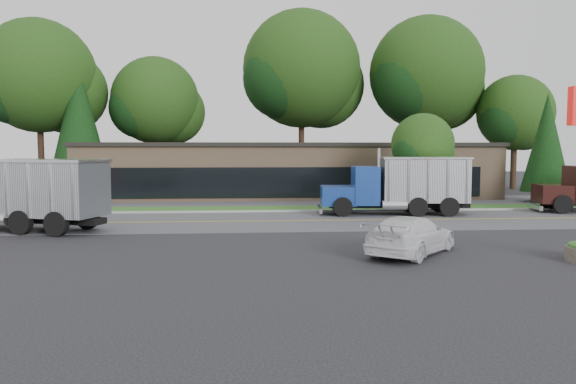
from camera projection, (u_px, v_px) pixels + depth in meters
name	position (u px, v px, depth m)	size (l,w,h in m)	color
ground	(285.00, 253.00, 20.93)	(140.00, 140.00, 0.00)	#35353B
road	(273.00, 221.00, 29.88)	(60.00, 8.00, 0.02)	slate
center_line	(273.00, 221.00, 29.88)	(60.00, 0.12, 0.01)	gold
curb	(270.00, 212.00, 34.05)	(60.00, 0.30, 0.12)	#9E9E99
grass_verge	(268.00, 209.00, 35.84)	(60.00, 3.40, 0.03)	#2D6422
far_parking	(266.00, 202.00, 40.81)	(60.00, 7.00, 0.02)	slate
strip_mall	(287.00, 171.00, 46.77)	(32.00, 12.00, 4.00)	#9E7D61
tree_far_a	(41.00, 82.00, 50.61)	(10.84, 10.21, 15.47)	#382619
tree_far_b	(157.00, 105.00, 53.47)	(8.78, 8.27, 12.53)	#382619
tree_far_c	(303.00, 75.00, 54.32)	(12.03, 11.32, 17.16)	#382619
tree_far_d	(428.00, 79.00, 54.25)	(11.59, 10.91, 16.54)	#382619
tree_far_e	(516.00, 117.00, 53.10)	(7.54, 7.10, 10.76)	#382619
evergreen_left	(79.00, 119.00, 49.05)	(5.14, 5.14, 11.67)	#382619
evergreen_right	(547.00, 143.00, 39.98)	(3.43, 3.43, 7.79)	#382619
tree_verge	(423.00, 148.00, 36.34)	(4.31, 4.05, 6.14)	#382619
dump_truck_red	(25.00, 193.00, 26.29)	(9.13, 5.17, 3.36)	black
dump_truck_blue	(403.00, 184.00, 32.78)	(8.71, 3.25, 3.36)	black
rally_car	(411.00, 235.00, 20.57)	(1.98, 4.87, 1.41)	silver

